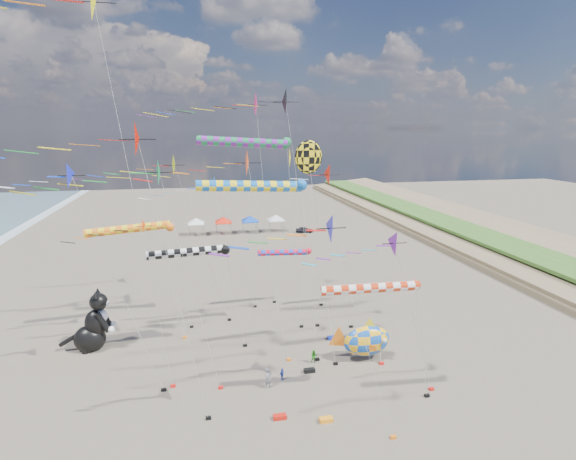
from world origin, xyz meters
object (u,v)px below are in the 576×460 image
(cat_inflatable, at_px, (92,320))
(person_adult, at_px, (268,378))
(parked_car, at_px, (304,230))
(child_green, at_px, (314,357))
(fish_inflatable, at_px, (366,341))
(child_blue, at_px, (282,374))

(cat_inflatable, height_order, person_adult, cat_inflatable)
(person_adult, bearing_deg, parked_car, 45.07)
(cat_inflatable, bearing_deg, child_green, -17.90)
(fish_inflatable, xyz_separation_m, person_adult, (-8.84, -2.46, -1.01))
(person_adult, height_order, child_green, person_adult)
(cat_inflatable, xyz_separation_m, fish_inflatable, (23.14, -6.90, -1.00))
(fish_inflatable, distance_m, child_green, 4.63)
(child_green, bearing_deg, child_blue, -135.84)
(cat_inflatable, relative_size, person_adult, 3.51)
(fish_inflatable, bearing_deg, cat_inflatable, 163.40)
(cat_inflatable, height_order, parked_car, cat_inflatable)
(cat_inflatable, distance_m, person_adult, 17.21)
(person_adult, relative_size, child_green, 1.35)
(fish_inflatable, bearing_deg, person_adult, -164.42)
(fish_inflatable, relative_size, person_adult, 3.47)
(cat_inflatable, bearing_deg, child_blue, -27.40)
(child_green, distance_m, parked_car, 48.75)
(fish_inflatable, distance_m, child_blue, 7.88)
(person_adult, height_order, parked_car, person_adult)
(cat_inflatable, height_order, child_blue, cat_inflatable)
(cat_inflatable, height_order, child_green, cat_inflatable)
(cat_inflatable, bearing_deg, fish_inflatable, -15.34)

